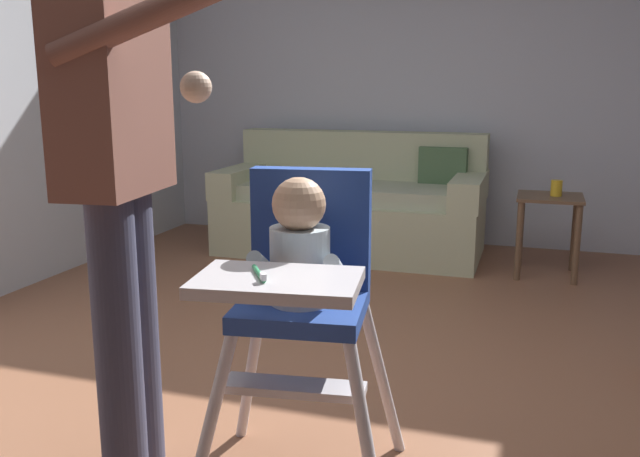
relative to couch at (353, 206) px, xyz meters
name	(u,v)px	position (x,y,z in m)	size (l,w,h in m)	color
ground	(294,414)	(0.42, -2.43, -0.38)	(5.76, 7.45, 0.10)	#935D41
wall_far	(426,59)	(0.42, 0.52, 1.06)	(4.96, 0.06, 2.78)	silver
couch	(353,206)	(0.00, 0.00, 0.00)	(1.88, 0.86, 0.86)	beige
high_chair	(302,275)	(0.64, -2.96, 0.35)	(0.68, 0.78, 0.97)	silver
adult_standing	(119,173)	(0.10, -3.03, 0.63)	(0.55, 0.50, 1.69)	#3B3D54
side_table	(549,217)	(1.36, -0.26, 0.05)	(0.40, 0.40, 0.52)	brown
sippy_cup	(556,188)	(1.39, -0.26, 0.24)	(0.07, 0.07, 0.10)	gold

